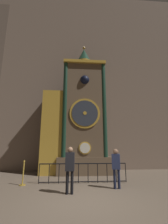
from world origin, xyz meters
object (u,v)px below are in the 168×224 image
Objects in this scene: visitor_near at (70,165)px; visitor_far at (116,164)px; stanchion_post at (23,177)px; clock_tower at (78,116)px.

visitor_near reaches higher than visitor_far.
stanchion_post is at bearing 151.24° from visitor_near.
visitor_near is 1.58× the size of stanchion_post.
visitor_near is at bearing -33.34° from stanchion_post.
clock_tower is 5.40× the size of visitor_near.
visitor_far is (1.53, -3.44, -2.71)m from clock_tower.
clock_tower is at bearing 133.51° from visitor_far.
clock_tower reaches higher than stanchion_post.
clock_tower is 5.70× the size of visitor_far.
visitor_near is (-0.42, -4.00, -2.66)m from clock_tower.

